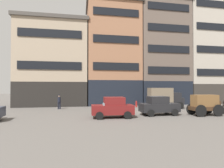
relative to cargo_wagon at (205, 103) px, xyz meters
name	(u,v)px	position (x,y,z in m)	size (l,w,h in m)	color
ground_plane	(153,113)	(-4.26, 2.40, -1.15)	(120.00, 120.00, 0.00)	#605B56
building_far_left	(54,63)	(-15.88, 12.81, 5.25)	(10.43, 6.73, 12.72)	black
building_center_left	(113,54)	(-6.75, 12.81, 6.94)	(8.53, 6.73, 16.10)	black
building_center_right	(160,52)	(1.46, 12.81, 7.50)	(8.59, 6.73, 17.20)	black
building_far_right	(199,50)	(8.99, 12.81, 8.14)	(7.17, 6.73, 18.49)	#38332D
cargo_wagon	(205,103)	(0.00, 0.00, 0.00)	(2.92, 1.53, 1.98)	#3D2819
delivery_truck_near	(164,97)	(-1.17, 6.03, 0.28)	(4.49, 2.48, 2.62)	black
sedan_dark	(159,106)	(-4.28, 1.02, -0.23)	(3.73, 1.91, 1.83)	black
sedan_parked_curb	(113,107)	(-8.97, 0.34, -0.23)	(3.75, 1.97, 1.83)	maroon
pedestrian_officer	(59,101)	(-14.43, 7.44, -0.17)	(0.51, 0.51, 1.79)	black
fire_hydrant_curbside	(136,104)	(-4.35, 7.86, -0.72)	(0.24, 0.24, 0.83)	maroon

